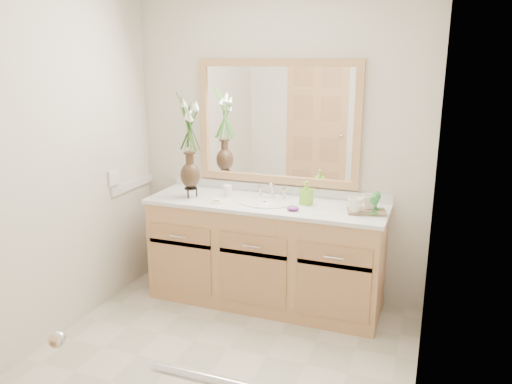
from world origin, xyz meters
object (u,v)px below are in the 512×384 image
at_px(flower_vase, 189,133).
at_px(tumbler, 228,191).
at_px(soap_bottle, 306,194).
at_px(tray, 366,211).

bearing_deg(flower_vase, tumbler, 27.57).
relative_size(flower_vase, soap_bottle, 4.71).
bearing_deg(tray, tumbler, 163.03).
height_order(soap_bottle, tray, soap_bottle).
height_order(tumbler, soap_bottle, soap_bottle).
bearing_deg(tumbler, tray, -3.17).
bearing_deg(tray, soap_bottle, 159.94).
distance_m(soap_bottle, tray, 0.46).
bearing_deg(tray, flower_vase, 169.30).
xyz_separation_m(flower_vase, soap_bottle, (0.91, 0.12, -0.43)).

